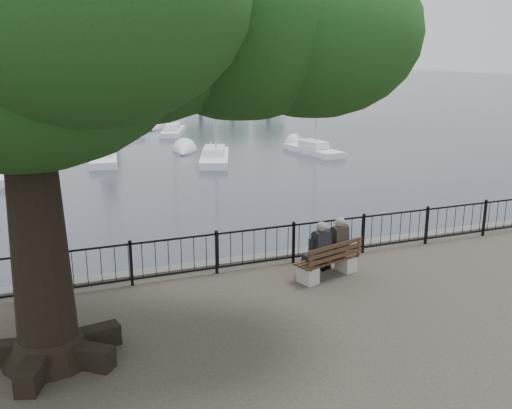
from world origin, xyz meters
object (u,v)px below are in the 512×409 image
person_right (335,247)px  lion_monument (103,92)px  bench (329,265)px  tree (73,3)px  person_left (316,252)px

person_right → lion_monument: bearing=89.5°
bench → tree: size_ratio=0.16×
bench → lion_monument: bearing=89.3°
bench → person_left: size_ratio=1.25×
bench → person_left: (-0.33, 0.01, 0.34)m
tree → lion_monument: size_ratio=1.19×
person_right → tree: size_ratio=0.13×
person_left → person_right: (0.56, 0.16, 0.00)m
person_left → tree: (-5.05, -1.42, 5.16)m
person_left → person_right: same height
person_left → tree: bearing=-164.3°
bench → tree: bearing=-165.3°
bench → person_right: size_ratio=1.25×
bench → person_right: bearing=35.7°
person_right → lion_monument: lion_monument is taller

